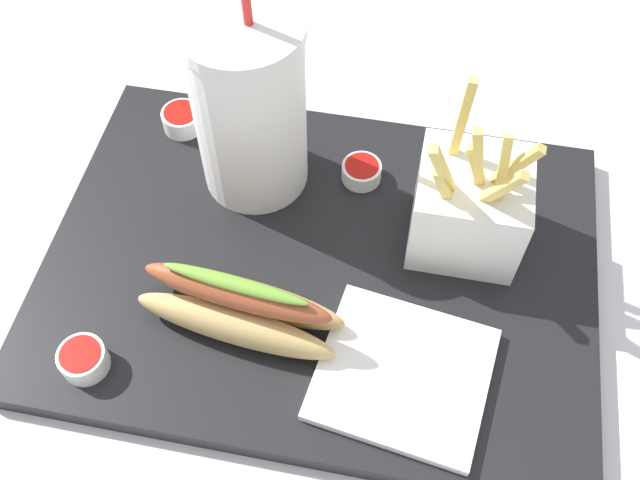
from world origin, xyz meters
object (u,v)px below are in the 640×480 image
Objects in this scene: hot_dog_1 at (240,307)px; napkin_stack at (403,374)px; ketchup_cup_2 at (361,171)px; fries_basket at (469,206)px; soda_cup at (249,107)px; ketchup_cup_3 at (83,359)px; ketchup_cup_1 at (182,119)px.

hot_dog_1 is 0.13m from napkin_stack.
hot_dog_1 reaches higher than ketchup_cup_2.
fries_basket is 1.26× the size of napkin_stack.
hot_dog_1 is 1.32× the size of napkin_stack.
ketchup_cup_3 is (-0.08, -0.20, -0.07)m from soda_cup.
ketchup_cup_1 is at bearing 152.37° from soda_cup.
hot_dog_1 is 4.67× the size of ketchup_cup_2.
soda_cup is 6.96× the size of ketchup_cup_3.
ketchup_cup_1 is 0.32m from napkin_stack.
napkin_stack is at bearing -9.48° from hot_dog_1.
soda_cup is 0.24m from napkin_stack.
napkin_stack is (0.24, 0.04, -0.01)m from ketchup_cup_3.
fries_basket is at bearing -26.97° from ketchup_cup_2.
fries_basket is 0.95× the size of hot_dog_1.
napkin_stack is (0.23, -0.21, -0.01)m from ketchup_cup_1.
fries_basket is at bearing 76.50° from napkin_stack.
ketchup_cup_2 is 0.98× the size of ketchup_cup_3.
ketchup_cup_3 is at bearing -90.42° from ketchup_cup_1.
fries_basket is 0.14m from napkin_stack.
ketchup_cup_2 reaches higher than napkin_stack.
fries_basket reaches higher than ketchup_cup_1.
ketchup_cup_1 is at bearing 89.58° from ketchup_cup_3.
napkin_stack is (-0.03, -0.14, -0.04)m from fries_basket.
soda_cup is 0.23m from ketchup_cup_3.
fries_basket is at bearing -10.38° from soda_cup.
ketchup_cup_3 reaches higher than ketchup_cup_2.
soda_cup is 7.11× the size of ketchup_cup_2.
soda_cup reaches higher than hot_dog_1.
fries_basket reaches higher than hot_dog_1.
soda_cup is at bearing -171.92° from ketchup_cup_2.
ketchup_cup_1 is 1.03× the size of ketchup_cup_3.
ketchup_cup_3 is at bearing -112.07° from soda_cup.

